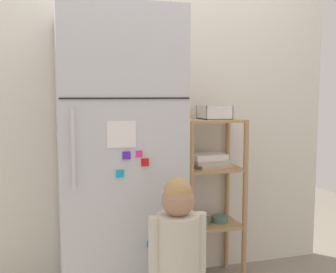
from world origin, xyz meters
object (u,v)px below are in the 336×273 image
Objects in this scene: child_standing at (178,250)px; refrigerator at (118,164)px; pantry_shelf_unit at (210,182)px; fruit_bin at (215,114)px.

refrigerator is at bearing 109.28° from child_standing.
refrigerator is 0.73m from pantry_shelf_unit.
pantry_shelf_unit is at bearing 14.04° from refrigerator.
pantry_shelf_unit is (0.68, 0.17, -0.19)m from refrigerator.
refrigerator is 0.71m from child_standing.
fruit_bin reaches higher than child_standing.
child_standing is 1.11m from fruit_bin.
pantry_shelf_unit is (0.48, 0.75, 0.15)m from child_standing.
child_standing is (0.20, -0.58, -0.35)m from refrigerator.
fruit_bin is (0.71, 0.17, 0.29)m from refrigerator.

